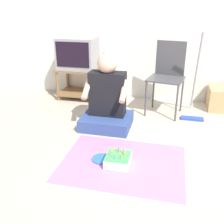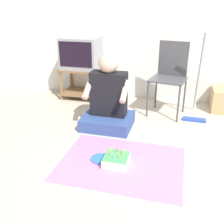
# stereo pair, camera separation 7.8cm
# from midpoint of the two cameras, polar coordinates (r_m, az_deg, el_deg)

# --- Properties ---
(ground_plane) EXTENTS (16.00, 16.00, 0.00)m
(ground_plane) POSITION_cam_midpoint_polar(r_m,az_deg,el_deg) (2.38, 10.02, -13.18)
(ground_plane) COLOR #BCB29E
(wall_back) EXTENTS (6.40, 0.06, 2.55)m
(wall_back) POSITION_cam_midpoint_polar(r_m,az_deg,el_deg) (3.91, 14.49, 20.55)
(wall_back) COLOR white
(wall_back) RESTS_ON ground_plane
(tv_stand) EXTENTS (0.60, 0.45, 0.47)m
(tv_stand) POSITION_cam_midpoint_polar(r_m,az_deg,el_deg) (4.07, -5.97, 6.92)
(tv_stand) COLOR olive
(tv_stand) RESTS_ON ground_plane
(tv) EXTENTS (0.54, 0.44, 0.45)m
(tv) POSITION_cam_midpoint_polar(r_m,az_deg,el_deg) (3.98, -6.21, 12.65)
(tv) COLOR #99999E
(tv) RESTS_ON tv_stand
(folding_chair) EXTENTS (0.50, 0.47, 0.93)m
(folding_chair) POSITION_cam_midpoint_polar(r_m,az_deg,el_deg) (3.49, 13.17, 8.32)
(folding_chair) COLOR #4C4C51
(folding_chair) RESTS_ON ground_plane
(dust_mop) EXTENTS (0.28, 0.46, 1.09)m
(dust_mop) POSITION_cam_midpoint_polar(r_m,az_deg,el_deg) (3.47, 18.59, 3.50)
(dust_mop) COLOR #2D4CB2
(dust_mop) RESTS_ON ground_plane
(person_seated) EXTENTS (0.57, 0.50, 0.94)m
(person_seated) POSITION_cam_midpoint_polar(r_m,az_deg,el_deg) (3.07, -0.09, 2.39)
(person_seated) COLOR #334C8C
(person_seated) RESTS_ON ground_plane
(party_cloth) EXTENTS (1.13, 0.86, 0.01)m
(party_cloth) POSITION_cam_midpoint_polar(r_m,az_deg,el_deg) (2.48, 2.95, -11.02)
(party_cloth) COLOR pink
(party_cloth) RESTS_ON ground_plane
(birthday_cake) EXTENTS (0.22, 0.22, 0.15)m
(birthday_cake) POSITION_cam_midpoint_polar(r_m,az_deg,el_deg) (2.43, 1.90, -10.42)
(birthday_cake) COLOR white
(birthday_cake) RESTS_ON party_cloth
(paper_plate) EXTENTS (0.18, 0.18, 0.01)m
(paper_plate) POSITION_cam_midpoint_polar(r_m,az_deg,el_deg) (2.53, -1.71, -10.11)
(paper_plate) COLOR blue
(paper_plate) RESTS_ON party_cloth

